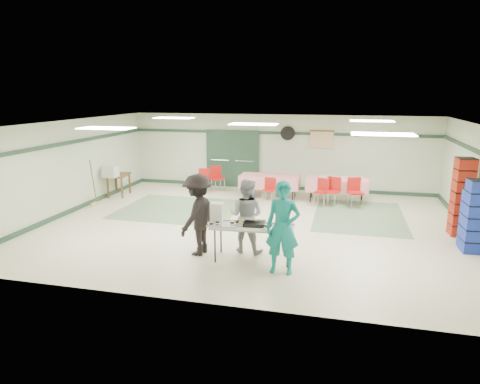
% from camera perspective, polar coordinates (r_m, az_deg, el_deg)
% --- Properties ---
extents(floor, '(11.00, 11.00, 0.00)m').
position_cam_1_polar(floor, '(11.55, 1.73, -4.35)').
color(floor, beige).
rests_on(floor, ground).
extents(ceiling, '(11.00, 11.00, 0.00)m').
position_cam_1_polar(ceiling, '(11.04, 1.82, 9.13)').
color(ceiling, white).
rests_on(ceiling, wall_back).
extents(wall_back, '(11.00, 0.00, 11.00)m').
position_cam_1_polar(wall_back, '(15.59, 5.24, 5.29)').
color(wall_back, beige).
rests_on(wall_back, floor).
extents(wall_front, '(11.00, 0.00, 11.00)m').
position_cam_1_polar(wall_front, '(7.01, -5.94, -4.59)').
color(wall_front, beige).
rests_on(wall_front, floor).
extents(wall_left, '(0.00, 9.00, 9.00)m').
position_cam_1_polar(wall_left, '(13.46, -21.81, 3.14)').
color(wall_left, beige).
rests_on(wall_left, floor).
extents(trim_back, '(11.00, 0.06, 0.10)m').
position_cam_1_polar(trim_back, '(15.48, 5.28, 7.84)').
color(trim_back, '#203C2B').
rests_on(trim_back, wall_back).
extents(baseboard_back, '(11.00, 0.06, 0.12)m').
position_cam_1_polar(baseboard_back, '(15.79, 5.13, 0.64)').
color(baseboard_back, '#203C2B').
rests_on(baseboard_back, floor).
extents(trim_left, '(0.06, 9.00, 0.10)m').
position_cam_1_polar(trim_left, '(13.35, -21.96, 6.09)').
color(trim_left, '#203C2B').
rests_on(trim_left, wall_back).
extents(baseboard_left, '(0.06, 9.00, 0.12)m').
position_cam_1_polar(baseboard_left, '(13.71, -21.25, -2.17)').
color(baseboard_left, '#203C2B').
rests_on(baseboard_left, floor).
extents(baseboard_right, '(0.06, 9.00, 0.12)m').
position_cam_1_polar(baseboard_right, '(11.75, 28.94, -5.45)').
color(baseboard_right, '#203C2B').
rests_on(baseboard_right, floor).
extents(green_patch_a, '(3.50, 3.00, 0.01)m').
position_cam_1_polar(green_patch_a, '(13.18, -8.04, -2.24)').
color(green_patch_a, gray).
rests_on(green_patch_a, floor).
extents(green_patch_b, '(2.50, 3.50, 0.01)m').
position_cam_1_polar(green_patch_b, '(12.77, 15.57, -3.11)').
color(green_patch_b, gray).
rests_on(green_patch_b, floor).
extents(double_door_left, '(0.90, 0.06, 2.10)m').
position_cam_1_polar(double_door_left, '(16.05, -2.63, 4.48)').
color(double_door_left, gray).
rests_on(double_door_left, floor).
extents(double_door_right, '(0.90, 0.06, 2.10)m').
position_cam_1_polar(double_door_right, '(15.81, 0.69, 4.35)').
color(double_door_right, gray).
rests_on(double_door_right, floor).
extents(door_frame, '(2.00, 0.03, 2.15)m').
position_cam_1_polar(door_frame, '(15.91, -1.02, 4.41)').
color(door_frame, '#203C2B').
rests_on(door_frame, floor).
extents(wall_fan, '(0.50, 0.10, 0.50)m').
position_cam_1_polar(wall_fan, '(15.41, 6.37, 7.79)').
color(wall_fan, black).
rests_on(wall_fan, wall_back).
extents(scroll_banner, '(0.80, 0.02, 0.60)m').
position_cam_1_polar(scroll_banner, '(15.32, 10.84, 6.86)').
color(scroll_banner, '#D5C185').
rests_on(scroll_banner, wall_back).
extents(serving_table, '(1.78, 0.81, 0.76)m').
position_cam_1_polar(serving_table, '(8.98, 1.73, -4.77)').
color(serving_table, beige).
rests_on(serving_table, floor).
extents(sheet_tray_right, '(0.65, 0.51, 0.02)m').
position_cam_1_polar(sheet_tray_right, '(8.82, 5.11, -4.76)').
color(sheet_tray_right, silver).
rests_on(sheet_tray_right, serving_table).
extents(sheet_tray_mid, '(0.62, 0.49, 0.02)m').
position_cam_1_polar(sheet_tray_mid, '(9.07, 1.38, -4.20)').
color(sheet_tray_mid, silver).
rests_on(sheet_tray_mid, serving_table).
extents(sheet_tray_left, '(0.64, 0.50, 0.02)m').
position_cam_1_polar(sheet_tray_left, '(9.01, -2.21, -4.32)').
color(sheet_tray_left, silver).
rests_on(sheet_tray_left, serving_table).
extents(baking_pan, '(0.46, 0.31, 0.08)m').
position_cam_1_polar(baking_pan, '(8.93, 1.95, -4.29)').
color(baking_pan, black).
rests_on(baking_pan, serving_table).
extents(foam_box_stack, '(0.27, 0.25, 0.42)m').
position_cam_1_polar(foam_box_stack, '(9.18, -3.08, -2.71)').
color(foam_box_stack, white).
rests_on(foam_box_stack, serving_table).
extents(volunteer_teal, '(0.70, 0.48, 1.84)m').
position_cam_1_polar(volunteer_teal, '(8.33, 5.71, -4.80)').
color(volunteer_teal, '#128080').
rests_on(volunteer_teal, floor).
extents(volunteer_grey, '(0.88, 0.73, 1.65)m').
position_cam_1_polar(volunteer_grey, '(9.43, 0.84, -3.17)').
color(volunteer_grey, '#97979C').
rests_on(volunteer_grey, floor).
extents(volunteer_dark, '(0.88, 1.27, 1.79)m').
position_cam_1_polar(volunteer_dark, '(9.31, -5.64, -3.02)').
color(volunteer_dark, black).
rests_on(volunteer_dark, floor).
extents(dining_table_a, '(1.96, 0.89, 0.77)m').
position_cam_1_polar(dining_table_a, '(14.18, 12.78, 1.02)').
color(dining_table_a, red).
rests_on(dining_table_a, floor).
extents(dining_table_b, '(1.97, 0.89, 0.77)m').
position_cam_1_polar(dining_table_b, '(14.38, 3.99, 1.48)').
color(dining_table_b, red).
rests_on(dining_table_b, floor).
extents(chair_a, '(0.53, 0.53, 0.90)m').
position_cam_1_polar(chair_a, '(13.63, 12.31, 0.48)').
color(chair_a, '#AD1D0D').
rests_on(chair_a, floor).
extents(chair_b, '(0.49, 0.49, 0.84)m').
position_cam_1_polar(chair_b, '(13.65, 10.91, 0.40)').
color(chair_b, '#AD1D0D').
rests_on(chair_b, floor).
extents(chair_c, '(0.53, 0.53, 0.91)m').
position_cam_1_polar(chair_c, '(13.64, 15.07, 0.36)').
color(chair_c, '#AD1D0D').
rests_on(chair_c, floor).
extents(chair_d, '(0.41, 0.41, 0.79)m').
position_cam_1_polar(chair_d, '(13.83, 3.94, 0.63)').
color(chair_d, '#AD1D0D').
rests_on(chair_d, floor).
extents(chair_loose_a, '(0.60, 0.60, 0.92)m').
position_cam_1_polar(chair_loose_a, '(15.28, -3.10, 2.17)').
color(chair_loose_a, '#AD1D0D').
rests_on(chair_loose_a, floor).
extents(chair_loose_b, '(0.41, 0.41, 0.83)m').
position_cam_1_polar(chair_loose_b, '(15.25, -4.89, 1.90)').
color(chair_loose_b, '#AD1D0D').
rests_on(chair_loose_b, floor).
extents(crate_stack_blue_a, '(0.43, 0.43, 1.36)m').
position_cam_1_polar(crate_stack_blue_a, '(10.93, 28.49, -3.30)').
color(crate_stack_blue_a, '#1B35A7').
rests_on(crate_stack_blue_a, floor).
extents(crate_stack_red, '(0.46, 0.46, 1.95)m').
position_cam_1_polar(crate_stack_red, '(11.79, 27.47, -0.61)').
color(crate_stack_red, '#9D1D0F').
rests_on(crate_stack_red, floor).
extents(crate_stack_blue_b, '(0.45, 0.45, 1.65)m').
position_cam_1_polar(crate_stack_blue_b, '(10.70, 28.84, -2.87)').
color(crate_stack_blue_b, '#1B35A7').
rests_on(crate_stack_blue_b, floor).
extents(printer_table, '(0.74, 1.01, 0.74)m').
position_cam_1_polar(printer_table, '(15.16, -15.90, 1.91)').
color(printer_table, brown).
rests_on(printer_table, floor).
extents(office_printer, '(0.46, 0.41, 0.35)m').
position_cam_1_polar(office_printer, '(14.70, -16.89, 2.59)').
color(office_printer, '#B8B8B3').
rests_on(office_printer, printer_table).
extents(broom, '(0.08, 0.23, 1.43)m').
position_cam_1_polar(broom, '(14.02, -18.97, 1.23)').
color(broom, brown).
rests_on(broom, floor).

